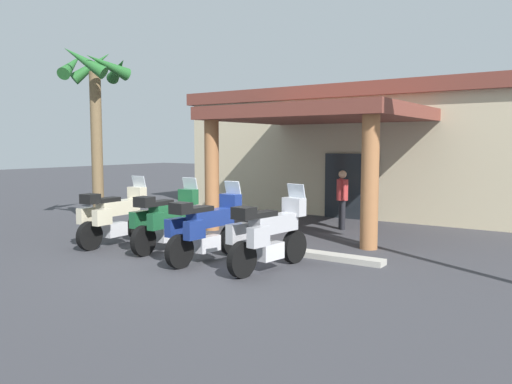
{
  "coord_description": "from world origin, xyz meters",
  "views": [
    {
      "loc": [
        6.59,
        -7.94,
        2.4
      ],
      "look_at": [
        -0.55,
        2.66,
        1.2
      ],
      "focal_mm": 35.82,
      "sensor_mm": 36.0,
      "label": 1
    }
  ],
  "objects": [
    {
      "name": "ground_plane",
      "position": [
        0.0,
        0.0,
        0.0
      ],
      "size": [
        80.0,
        80.0,
        0.0
      ],
      "primitive_type": "plane",
      "color": "#38383D"
    },
    {
      "name": "motel_building",
      "position": [
        0.02,
        9.72,
        2.22
      ],
      "size": [
        13.83,
        9.98,
        4.34
      ],
      "rotation": [
        0.0,
        0.0,
        -0.01
      ],
      "color": "beige",
      "rests_on": "ground_plane"
    },
    {
      "name": "motorcycle_cream",
      "position": [
        -2.95,
        0.16,
        0.7
      ],
      "size": [
        0.72,
        2.21,
        1.61
      ],
      "rotation": [
        0.0,
        0.0,
        1.62
      ],
      "color": "black",
      "rests_on": "ground_plane"
    },
    {
      "name": "motorcycle_green",
      "position": [
        -1.49,
        0.42,
        0.7
      ],
      "size": [
        0.72,
        2.21,
        1.61
      ],
      "rotation": [
        0.0,
        0.0,
        1.61
      ],
      "color": "black",
      "rests_on": "ground_plane"
    },
    {
      "name": "motorcycle_blue",
      "position": [
        -0.02,
        0.04,
        0.7
      ],
      "size": [
        0.73,
        2.21,
        1.61
      ],
      "rotation": [
        0.0,
        0.0,
        1.51
      ],
      "color": "black",
      "rests_on": "ground_plane"
    },
    {
      "name": "motorcycle_silver",
      "position": [
        1.44,
        0.14,
        0.7
      ],
      "size": [
        0.79,
        2.21,
        1.61
      ],
      "rotation": [
        0.0,
        0.0,
        1.44
      ],
      "color": "black",
      "rests_on": "ground_plane"
    },
    {
      "name": "pedestrian",
      "position": [
        0.63,
        5.25,
        0.96
      ],
      "size": [
        0.37,
        0.43,
        1.67
      ],
      "rotation": [
        0.0,
        0.0,
        3.84
      ],
      "color": "black",
      "rests_on": "ground_plane"
    },
    {
      "name": "palm_tree_roadside",
      "position": [
        -5.27,
        1.59,
        3.77
      ],
      "size": [
        2.03,
        2.08,
        5.21
      ],
      "color": "brown",
      "rests_on": "ground_plane"
    },
    {
      "name": "curb_strip",
      "position": [
        -0.76,
        1.63,
        0.06
      ],
      "size": [
        7.86,
        0.36,
        0.12
      ],
      "primitive_type": "cube",
      "color": "#ADA89E",
      "rests_on": "ground_plane"
    }
  ]
}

